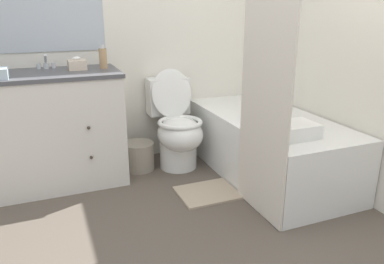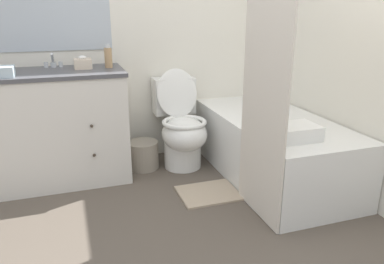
{
  "view_description": "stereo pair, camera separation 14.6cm",
  "coord_description": "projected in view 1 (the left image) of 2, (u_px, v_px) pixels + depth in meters",
  "views": [
    {
      "loc": [
        -0.79,
        -1.43,
        1.33
      ],
      "look_at": [
        0.12,
        0.82,
        0.53
      ],
      "focal_mm": 35.0,
      "sensor_mm": 36.0,
      "label": 1
    },
    {
      "loc": [
        -0.65,
        -1.48,
        1.33
      ],
      "look_at": [
        0.12,
        0.82,
        0.53
      ],
      "focal_mm": 35.0,
      "sensor_mm": 36.0,
      "label": 2
    }
  ],
  "objects": [
    {
      "name": "wall_right",
      "position": [
        331.0,
        20.0,
        2.82
      ],
      "size": [
        0.05,
        2.81,
        2.5
      ],
      "color": "white",
      "rests_on": "ground_plane"
    },
    {
      "name": "wastebasket",
      "position": [
        139.0,
        156.0,
        3.23
      ],
      "size": [
        0.27,
        0.27,
        0.24
      ],
      "color": "gray",
      "rests_on": "ground_plane"
    },
    {
      "name": "bathtub",
      "position": [
        267.0,
        145.0,
        3.09
      ],
      "size": [
        0.76,
        1.57,
        0.5
      ],
      "color": "white",
      "rests_on": "ground_plane"
    },
    {
      "name": "soap_dispenser",
      "position": [
        103.0,
        58.0,
        2.91
      ],
      "size": [
        0.06,
        0.06,
        0.18
      ],
      "color": "tan",
      "rests_on": "vanity_cabinet"
    },
    {
      "name": "bath_mat",
      "position": [
        208.0,
        193.0,
        2.83
      ],
      "size": [
        0.44,
        0.36,
        0.02
      ],
      "color": "tan",
      "rests_on": "ground_plane"
    },
    {
      "name": "bath_towel_folded",
      "position": [
        290.0,
        131.0,
        2.51
      ],
      "size": [
        0.35,
        0.23,
        0.1
      ],
      "color": "white",
      "rests_on": "bathtub"
    },
    {
      "name": "tissue_box",
      "position": [
        77.0,
        64.0,
        2.87
      ],
      "size": [
        0.13,
        0.15,
        0.1
      ],
      "color": "beige",
      "rests_on": "vanity_cabinet"
    },
    {
      "name": "vanity_cabinet",
      "position": [
        54.0,
        128.0,
        2.9
      ],
      "size": [
        1.03,
        0.6,
        0.88
      ],
      "color": "silver",
      "rests_on": "ground_plane"
    },
    {
      "name": "toilet",
      "position": [
        177.0,
        129.0,
        3.23
      ],
      "size": [
        0.38,
        0.63,
        0.84
      ],
      "color": "white",
      "rests_on": "ground_plane"
    },
    {
      "name": "shower_curtain",
      "position": [
        267.0,
        62.0,
        2.26
      ],
      "size": [
        0.02,
        0.55,
        2.04
      ],
      "color": "silver",
      "rests_on": "ground_plane"
    },
    {
      "name": "wall_back",
      "position": [
        133.0,
        18.0,
        3.18
      ],
      "size": [
        8.0,
        0.06,
        2.5
      ],
      "color": "white",
      "rests_on": "ground_plane"
    },
    {
      "name": "sink_faucet",
      "position": [
        46.0,
        64.0,
        2.9
      ],
      "size": [
        0.14,
        0.12,
        0.12
      ],
      "color": "silver",
      "rests_on": "vanity_cabinet"
    }
  ]
}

